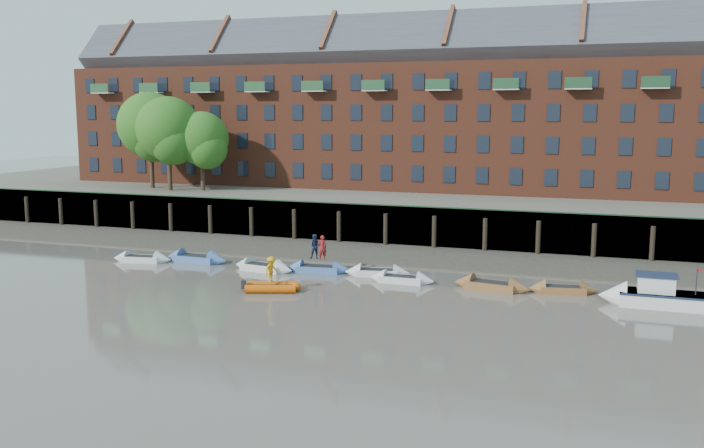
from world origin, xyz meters
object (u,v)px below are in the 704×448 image
at_px(rowboat_2, 263,267).
at_px(person_rower_a, 322,248).
at_px(rowboat_1, 196,259).
at_px(rowboat_5, 402,279).
at_px(person_rower_b, 315,247).
at_px(rowboat_0, 142,259).
at_px(rowboat_3, 318,269).
at_px(motor_launch, 644,295).
at_px(rowboat_4, 377,273).
at_px(rowboat_6, 491,286).
at_px(rib_tender, 274,287).
at_px(rowboat_7, 563,289).
at_px(person_rib_crew, 271,269).

distance_m(rowboat_2, person_rower_a, 4.35).
height_order(rowboat_1, rowboat_2, rowboat_1).
xyz_separation_m(rowboat_5, person_rower_b, (-6.38, 1.23, 1.50)).
height_order(rowboat_0, rowboat_3, rowboat_3).
bearing_deg(motor_launch, rowboat_4, -7.83).
distance_m(rowboat_0, rowboat_6, 25.09).
xyz_separation_m(rowboat_2, rowboat_3, (3.72, 0.77, -0.01)).
height_order(rowboat_5, rib_tender, rowboat_5).
bearing_deg(rowboat_4, rowboat_2, 177.02).
height_order(rowboat_2, rowboat_4, rowboat_2).
height_order(rowboat_2, person_rower_a, person_rower_a).
relative_size(rowboat_3, rib_tender, 1.35).
relative_size(rowboat_1, rowboat_3, 1.08).
relative_size(rowboat_4, rowboat_6, 0.91).
distance_m(rowboat_5, rowboat_7, 9.84).
distance_m(rowboat_0, rowboat_7, 29.24).
height_order(rowboat_6, rowboat_7, rowboat_6).
bearing_deg(rowboat_4, rowboat_5, -44.15).
bearing_deg(person_rib_crew, rowboat_4, -21.97).
bearing_deg(rowboat_4, rowboat_6, -20.66).
relative_size(rib_tender, motor_launch, 0.60).
height_order(rib_tender, person_rower_a, person_rower_a).
distance_m(rowboat_7, rib_tender, 17.36).
bearing_deg(motor_launch, rowboat_7, -18.15).
height_order(motor_launch, person_rower_a, person_rower_a).
xyz_separation_m(rowboat_1, rowboat_7, (25.48, -0.79, -0.04)).
distance_m(motor_launch, person_rib_crew, 21.52).
bearing_deg(rowboat_6, rib_tender, -150.25).
bearing_deg(rowboat_0, rowboat_1, 8.64).
distance_m(rowboat_3, rowboat_4, 4.10).
height_order(rowboat_3, rowboat_6, rowboat_6).
bearing_deg(motor_launch, rowboat_0, -1.69).
distance_m(rowboat_4, rowboat_7, 11.88).
relative_size(rowboat_0, rowboat_5, 1.07).
relative_size(rowboat_0, person_rower_a, 2.71).
xyz_separation_m(motor_launch, person_rower_a, (-20.15, 2.03, 1.11)).
bearing_deg(rowboat_2, rowboat_1, 178.38).
relative_size(person_rower_a, person_rib_crew, 1.06).
height_order(rowboat_4, person_rib_crew, person_rib_crew).
height_order(rowboat_1, rowboat_3, rowboat_1).
relative_size(rowboat_4, rowboat_5, 1.06).
bearing_deg(rib_tender, rowboat_4, 33.09).
bearing_deg(rowboat_6, motor_launch, 3.06).
bearing_deg(rowboat_0, rowboat_2, -8.17).
bearing_deg(rowboat_7, rowboat_5, 173.23).
relative_size(rowboat_5, rib_tender, 1.25).
relative_size(rowboat_6, rib_tender, 1.45).
bearing_deg(rib_tender, rowboat_2, 103.09).
bearing_deg(person_rower_a, rowboat_1, -31.07).
relative_size(rowboat_1, person_rib_crew, 3.15).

